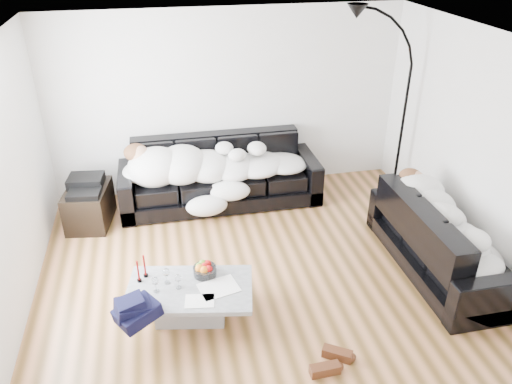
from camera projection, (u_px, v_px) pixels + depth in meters
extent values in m
plane|color=brown|center=(261.00, 273.00, 5.75)|extent=(5.00, 5.00, 0.00)
cube|color=silver|center=(228.00, 103.00, 7.06)|extent=(5.00, 0.02, 2.60)
cube|color=silver|center=(2.00, 196.00, 4.68)|extent=(0.02, 4.50, 2.60)
cube|color=silver|center=(480.00, 151.00, 5.58)|extent=(0.02, 4.50, 2.60)
plane|color=white|center=(263.00, 43.00, 4.50)|extent=(5.00, 5.00, 0.00)
cube|color=black|center=(220.00, 173.00, 7.00)|extent=(2.77, 0.96, 0.91)
cube|color=black|center=(443.00, 237.00, 5.64)|extent=(0.89, 2.07, 0.84)
ellipsoid|color=#0F5D6B|center=(415.00, 188.00, 6.03)|extent=(0.42, 0.38, 0.20)
cube|color=#939699|center=(191.00, 302.00, 5.04)|extent=(1.36, 0.94, 0.36)
cylinder|color=white|center=(205.00, 269.00, 5.11)|extent=(0.24, 0.24, 0.15)
cylinder|color=white|center=(166.00, 276.00, 4.98)|extent=(0.09, 0.09, 0.17)
cylinder|color=white|center=(156.00, 285.00, 4.87)|extent=(0.08, 0.08, 0.17)
cylinder|color=white|center=(178.00, 282.00, 4.92)|extent=(0.08, 0.08, 0.16)
cylinder|color=maroon|center=(138.00, 271.00, 4.98)|extent=(0.06, 0.06, 0.25)
cylinder|color=maroon|center=(145.00, 266.00, 5.05)|extent=(0.05, 0.05, 0.26)
cube|color=silver|center=(219.00, 287.00, 4.95)|extent=(0.44, 0.37, 0.01)
cube|color=silver|center=(200.00, 301.00, 4.78)|extent=(0.31, 0.24, 0.01)
cube|color=black|center=(89.00, 206.00, 6.58)|extent=(0.62, 0.82, 0.52)
cube|color=black|center=(85.00, 184.00, 6.43)|extent=(0.48, 0.39, 0.13)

